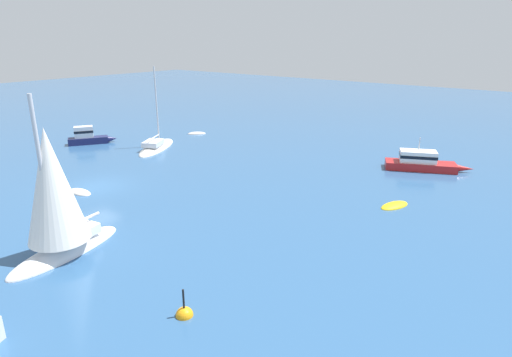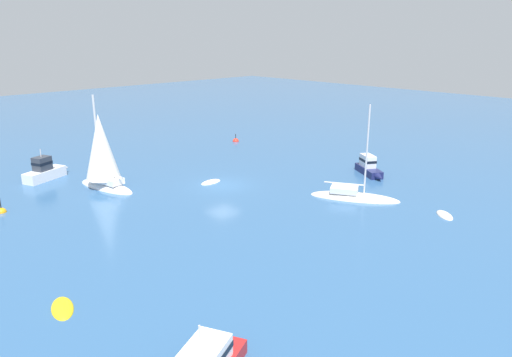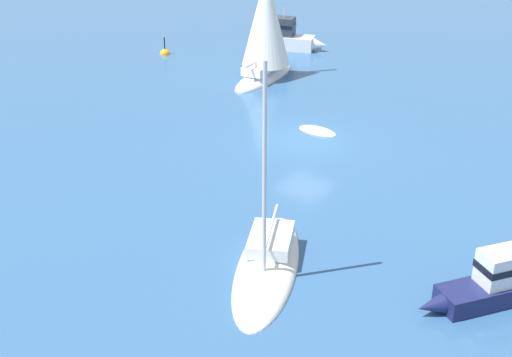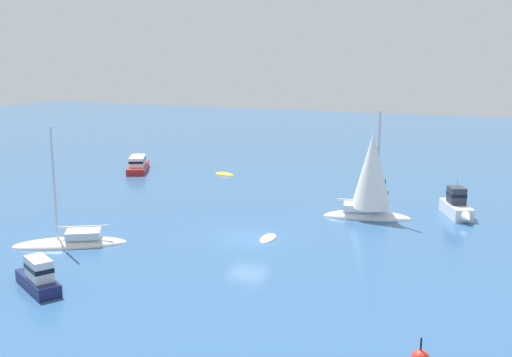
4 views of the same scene
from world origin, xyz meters
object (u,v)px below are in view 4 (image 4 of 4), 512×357
object	(u,v)px
powerboat	(37,276)
launch	(457,206)
ketch_1	(71,243)
channel_buoy	(385,193)
skiff	(225,175)
tender	(268,239)
ketch	(371,181)
cabin_cruiser	(138,165)

from	to	relation	value
powerboat	launch	bearing A→B (deg)	-99.47
ketch_1	channel_buoy	world-z (taller)	ketch_1
skiff	channel_buoy	bearing A→B (deg)	10.34
ketch_1	channel_buoy	bearing A→B (deg)	-156.66
powerboat	skiff	world-z (taller)	powerboat
tender	ketch	distance (m)	9.46
powerboat	ketch_1	world-z (taller)	ketch_1
channel_buoy	powerboat	bearing A→B (deg)	64.53
ketch	cabin_cruiser	bearing A→B (deg)	149.38
ketch	skiff	bearing A→B (deg)	136.48
powerboat	cabin_cruiser	world-z (taller)	cabin_cruiser
tender	skiff	distance (m)	20.89
powerboat	skiff	xyz separation A→B (m)	(2.53, -30.11, -0.69)
ketch	ketch_1	xyz separation A→B (m)	(16.48, 12.91, -2.66)
cabin_cruiser	channel_buoy	bearing A→B (deg)	-116.79
powerboat	channel_buoy	xyz separation A→B (m)	(-13.31, -27.95, -0.68)
ketch	channel_buoy	xyz separation A→B (m)	(0.22, -8.34, -2.76)
skiff	channel_buoy	size ratio (longest dim) A/B	1.65
launch	ketch_1	world-z (taller)	ketch_1
powerboat	ketch	distance (m)	23.91
cabin_cruiser	ketch_1	world-z (taller)	ketch_1
cabin_cruiser	channel_buoy	size ratio (longest dim) A/B	4.41
tender	skiff	xyz separation A→B (m)	(10.83, -17.87, 0.00)
powerboat	ketch_1	size ratio (longest dim) A/B	0.55
powerboat	launch	xyz separation A→B (m)	(-19.50, -22.20, 0.07)
ketch	skiff	size ratio (longest dim) A/B	3.43
tender	skiff	world-z (taller)	skiff
ketch	channel_buoy	world-z (taller)	ketch
skiff	tender	bearing A→B (deg)	-40.68
tender	skiff	bearing A→B (deg)	28.86
tender	channel_buoy	size ratio (longest dim) A/B	1.44
launch	powerboat	bearing A→B (deg)	-62.96
powerboat	channel_buoy	size ratio (longest dim) A/B	2.95
powerboat	launch	size ratio (longest dim) A/B	0.91
ketch	ketch_1	world-z (taller)	ketch
powerboat	skiff	bearing A→B (deg)	-53.37
ketch_1	powerboat	bearing A→B (deg)	84.57
ketch	skiff	world-z (taller)	ketch
cabin_cruiser	skiff	world-z (taller)	cabin_cruiser
powerboat	tender	bearing A→B (deg)	-92.32
launch	ketch_1	distance (m)	27.29
tender	powerboat	size ratio (longest dim) A/B	0.49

